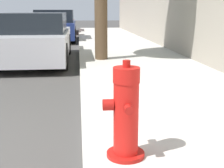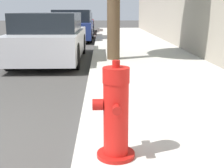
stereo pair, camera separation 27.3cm
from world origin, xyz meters
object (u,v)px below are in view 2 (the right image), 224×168
at_px(parked_car_near, 50,38).
at_px(parked_car_mid, 73,26).
at_px(fire_hydrant, 116,114).
at_px(parked_car_far, 79,23).

height_order(parked_car_near, parked_car_mid, parked_car_mid).
bearing_deg(fire_hydrant, parked_car_mid, 96.67).
distance_m(parked_car_near, parked_car_far, 11.26).
height_order(parked_car_near, parked_car_far, parked_car_near).
distance_m(fire_hydrant, parked_car_far, 17.61).
xyz_separation_m(fire_hydrant, parked_car_far, (-1.52, 17.55, 0.07)).
bearing_deg(parked_car_mid, parked_car_near, -91.19).
height_order(fire_hydrant, parked_car_near, parked_car_near).
bearing_deg(parked_car_mid, fire_hydrant, -83.33).
distance_m(fire_hydrant, parked_car_mid, 12.33).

